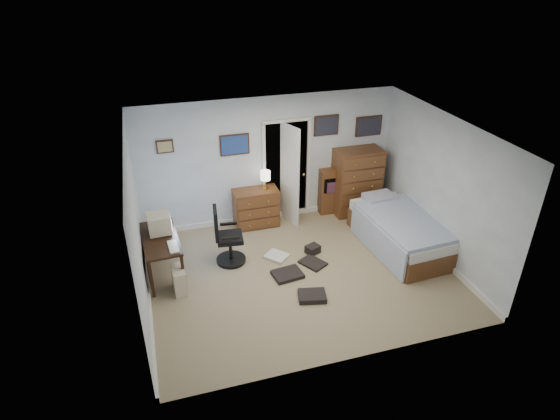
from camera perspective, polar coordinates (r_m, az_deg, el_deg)
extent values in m
cube|color=gray|center=(7.98, 2.54, -7.73)|extent=(5.00, 4.00, 0.02)
cube|color=black|center=(7.83, -14.42, -3.40)|extent=(0.63, 1.25, 0.04)
cube|color=black|center=(7.54, -15.40, -8.16)|extent=(0.05, 0.05, 0.67)
cube|color=black|center=(7.56, -11.72, -7.53)|extent=(0.05, 0.05, 0.67)
cube|color=black|center=(8.49, -16.23, -3.74)|extent=(0.05, 0.05, 0.67)
cube|color=black|center=(8.51, -12.99, -3.19)|extent=(0.05, 0.05, 0.67)
cube|color=black|center=(7.99, -16.01, -5.59)|extent=(0.09, 1.12, 0.47)
cube|color=beige|center=(7.86, -14.52, -1.60)|extent=(0.37, 0.36, 0.32)
cube|color=#8CB2F2|center=(7.87, -13.21, -1.38)|extent=(0.02, 0.26, 0.21)
cube|color=beige|center=(7.94, -14.37, -2.65)|extent=(0.25, 0.25, 0.02)
cube|color=beige|center=(7.52, -12.90, -4.38)|extent=(0.16, 0.38, 0.02)
cube|color=beige|center=(7.64, -12.21, -8.32)|extent=(0.21, 0.40, 0.42)
cube|color=black|center=(7.64, -11.48, -8.19)|extent=(0.02, 0.28, 0.33)
cylinder|color=black|center=(8.28, -5.97, -6.04)|extent=(0.57, 0.57, 0.06)
cylinder|color=black|center=(8.16, -6.05, -4.79)|extent=(0.07, 0.07, 0.40)
cube|color=black|center=(8.03, -6.14, -3.38)|extent=(0.48, 0.48, 0.08)
cube|color=black|center=(7.86, -7.83, -1.63)|extent=(0.10, 0.40, 0.54)
cube|color=black|center=(7.75, -6.04, -3.43)|extent=(0.30, 0.08, 0.04)
cube|color=black|center=(8.16, -6.32, -1.68)|extent=(0.30, 0.08, 0.04)
cube|color=maroon|center=(9.29, -15.58, -0.06)|extent=(0.18, 0.18, 0.84)
cube|color=brown|center=(9.14, -2.94, 0.27)|extent=(0.86, 0.43, 0.76)
cylinder|color=gold|center=(9.00, -1.76, 2.63)|extent=(0.11, 0.11, 0.02)
cylinder|color=gold|center=(8.95, -1.77, 3.29)|extent=(0.02, 0.02, 0.23)
cylinder|color=beige|center=(8.88, -1.79, 4.24)|extent=(0.19, 0.19, 0.17)
cube|color=black|center=(9.48, 0.19, 5.56)|extent=(0.90, 0.60, 2.00)
cube|color=white|center=(9.08, -1.94, 4.45)|extent=(0.06, 0.05, 2.00)
cube|color=white|center=(9.33, 3.43, 5.09)|extent=(0.06, 0.05, 2.00)
cube|color=white|center=(8.83, 0.82, 10.85)|extent=(0.96, 0.05, 0.06)
cube|color=white|center=(9.09, 0.71, 4.49)|extent=(0.31, 0.77, 2.00)
sphere|color=gold|center=(9.04, 2.88, 4.33)|extent=(0.06, 0.06, 0.06)
cube|color=brown|center=(9.63, 9.31, 3.47)|extent=(0.94, 0.57, 1.37)
cube|color=brown|center=(9.73, 7.78, 2.53)|extent=(1.07, 0.29, 0.95)
cube|color=black|center=(9.59, 8.03, 3.30)|extent=(0.98, 0.13, 0.32)
cube|color=maroon|center=(9.61, 8.02, 3.07)|extent=(0.85, 0.15, 0.23)
cube|color=brown|center=(8.83, 14.35, -3.25)|extent=(1.19, 2.16, 0.37)
cube|color=white|center=(8.70, 14.57, -1.69)|extent=(1.14, 2.12, 0.19)
cube|color=#6382B8|center=(8.57, 15.04, -1.36)|extent=(1.23, 1.85, 0.10)
cube|color=#6382B8|center=(8.43, 11.68, -3.70)|extent=(0.16, 1.78, 0.57)
cube|color=slate|center=(9.19, 12.02, 1.46)|extent=(0.60, 0.44, 0.14)
cube|color=#331E11|center=(8.57, -13.86, 7.52)|extent=(0.30, 0.03, 0.24)
cube|color=#977B52|center=(8.55, -13.85, 7.48)|extent=(0.25, 0.01, 0.19)
cube|color=#331E11|center=(8.73, -5.55, 7.93)|extent=(0.55, 0.03, 0.40)
cube|color=#0B3A4D|center=(8.71, -5.53, 7.89)|extent=(0.50, 0.01, 0.35)
cube|color=#331E11|center=(9.15, 5.66, 10.24)|extent=(0.50, 0.03, 0.40)
cube|color=black|center=(9.13, 5.71, 10.20)|extent=(0.45, 0.01, 0.35)
cube|color=#331E11|center=(9.54, 10.74, 10.03)|extent=(0.55, 0.03, 0.40)
cube|color=black|center=(9.53, 10.79, 9.99)|extent=(0.50, 0.01, 0.35)
cube|color=black|center=(8.19, 4.02, -6.45)|extent=(0.49, 0.53, 0.04)
cube|color=black|center=(8.45, 4.01, -4.80)|extent=(0.29, 0.27, 0.15)
cube|color=silver|center=(8.33, -0.42, -5.67)|extent=(0.49, 0.49, 0.05)
cube|color=black|center=(7.88, 0.92, -7.84)|extent=(0.52, 0.43, 0.06)
cube|color=black|center=(7.44, 3.93, -10.42)|extent=(0.49, 0.41, 0.09)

